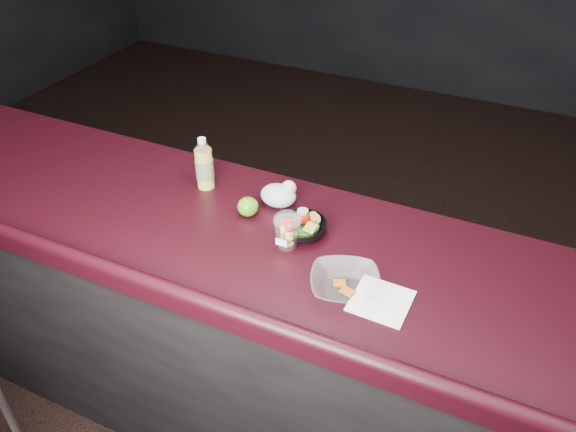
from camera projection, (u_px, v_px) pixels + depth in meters
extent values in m
cube|color=black|center=(275.00, 347.00, 2.12)|extent=(4.00, 0.65, 0.98)
cube|color=black|center=(272.00, 242.00, 1.81)|extent=(4.06, 0.71, 0.04)
cylinder|color=gold|center=(205.00, 168.00, 2.00)|extent=(0.06, 0.06, 0.15)
cylinder|color=white|center=(205.00, 168.00, 2.00)|extent=(0.06, 0.06, 0.15)
cone|color=white|center=(202.00, 146.00, 1.95)|extent=(0.06, 0.06, 0.03)
cylinder|color=white|center=(202.00, 141.00, 1.93)|extent=(0.03, 0.03, 0.02)
cylinder|color=#072D99|center=(205.00, 168.00, 2.00)|extent=(0.07, 0.07, 0.07)
ellipsoid|color=white|center=(287.00, 220.00, 1.71)|extent=(0.09, 0.09, 0.05)
ellipsoid|color=#34830F|center=(248.00, 207.00, 1.89)|extent=(0.07, 0.07, 0.07)
cylinder|color=black|center=(247.00, 198.00, 1.87)|extent=(0.01, 0.01, 0.01)
ellipsoid|color=silver|center=(278.00, 195.00, 1.93)|extent=(0.13, 0.10, 0.08)
sphere|color=silver|center=(289.00, 188.00, 1.92)|extent=(0.05, 0.05, 0.05)
imported|color=black|center=(302.00, 228.00, 1.80)|extent=(0.21, 0.21, 0.05)
cylinder|color=#0F470C|center=(302.00, 226.00, 1.80)|extent=(0.11, 0.11, 0.01)
ellipsoid|color=#A91707|center=(303.00, 217.00, 1.79)|extent=(0.05, 0.05, 0.04)
cylinder|color=beige|center=(303.00, 212.00, 1.78)|extent=(0.04, 0.04, 0.01)
ellipsoid|color=white|center=(291.00, 224.00, 1.78)|extent=(0.03, 0.03, 0.04)
imported|color=silver|center=(345.00, 284.00, 1.60)|extent=(0.26, 0.26, 0.05)
cube|color=#990F0C|center=(340.00, 283.00, 1.62)|extent=(0.04, 0.04, 0.01)
cube|color=#990F0C|center=(347.00, 291.00, 1.59)|extent=(0.04, 0.04, 0.01)
cube|color=white|center=(381.00, 301.00, 1.57)|extent=(0.17, 0.17, 0.00)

